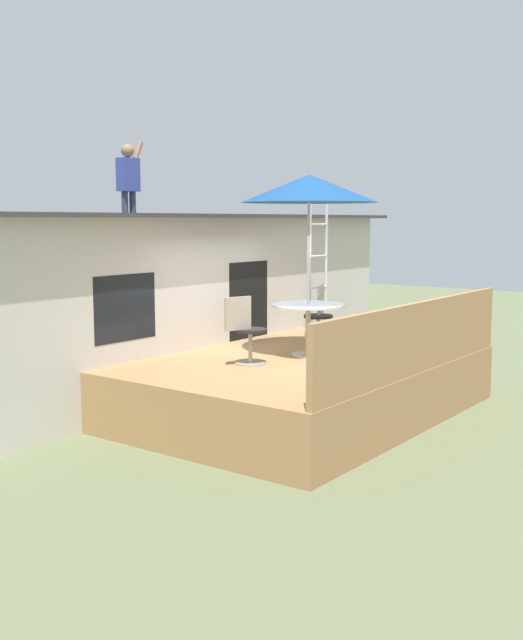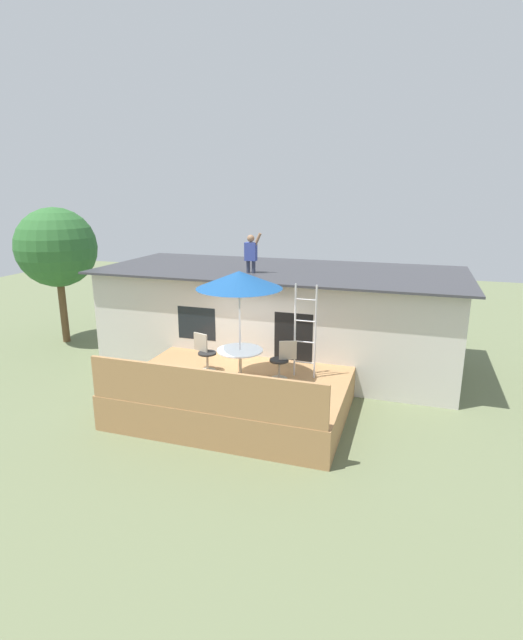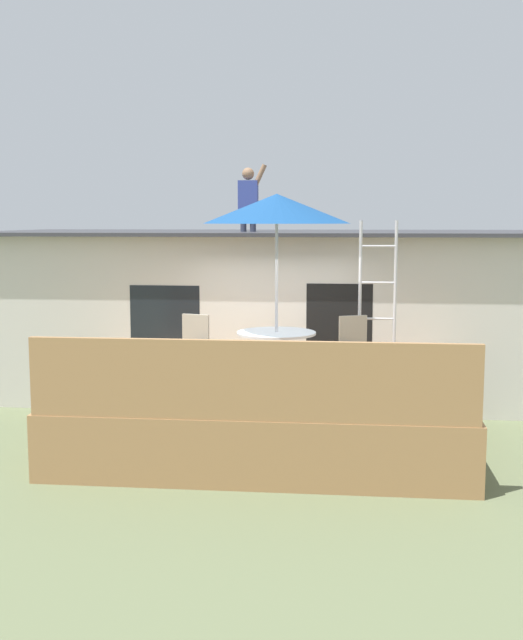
% 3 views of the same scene
% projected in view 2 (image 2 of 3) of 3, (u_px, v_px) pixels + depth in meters
% --- Properties ---
extents(ground_plane, '(40.00, 40.00, 0.00)m').
position_uv_depth(ground_plane, '(237.00, 410.00, 11.25)').
color(ground_plane, '#66704C').
extents(house, '(10.50, 4.50, 2.81)m').
position_uv_depth(house, '(279.00, 316.00, 14.18)').
color(house, beige).
rests_on(house, ground).
extents(deck, '(5.10, 3.77, 0.80)m').
position_uv_depth(deck, '(237.00, 394.00, 11.14)').
color(deck, '#A87A4C').
rests_on(deck, ground).
extents(deck_railing, '(5.00, 0.08, 0.90)m').
position_uv_depth(deck_railing, '(202.00, 391.00, 9.24)').
color(deck_railing, '#A87A4C').
rests_on(deck_railing, deck).
extents(patio_table, '(1.04, 1.04, 0.74)m').
position_uv_depth(patio_table, '(240.00, 356.00, 10.76)').
color(patio_table, '#A59E8C').
rests_on(patio_table, deck).
extents(patio_umbrella, '(1.90, 1.90, 2.54)m').
position_uv_depth(patio_umbrella, '(239.00, 280.00, 10.30)').
color(patio_umbrella, silver).
rests_on(patio_umbrella, deck).
extents(step_ladder, '(0.52, 0.04, 2.20)m').
position_uv_depth(step_ladder, '(305.00, 332.00, 10.86)').
color(step_ladder, silver).
rests_on(step_ladder, deck).
extents(person_figure, '(0.47, 0.20, 1.11)m').
position_uv_depth(person_figure, '(251.00, 251.00, 13.03)').
color(person_figure, '#33384C').
rests_on(person_figure, house).
extents(patio_chair_left, '(0.61, 0.44, 0.92)m').
position_uv_depth(patio_chair_left, '(205.00, 353.00, 11.39)').
color(patio_chair_left, '#A59E8C').
rests_on(patio_chair_left, deck).
extents(patio_chair_right, '(0.60, 0.44, 0.92)m').
position_uv_depth(patio_chair_right, '(282.00, 360.00, 10.88)').
color(patio_chair_right, '#A59E8C').
rests_on(patio_chair_right, deck).
extents(backyard_tree, '(2.59, 2.59, 4.52)m').
position_uv_depth(backyard_tree, '(56.00, 248.00, 15.54)').
color(backyard_tree, brown).
rests_on(backyard_tree, ground).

